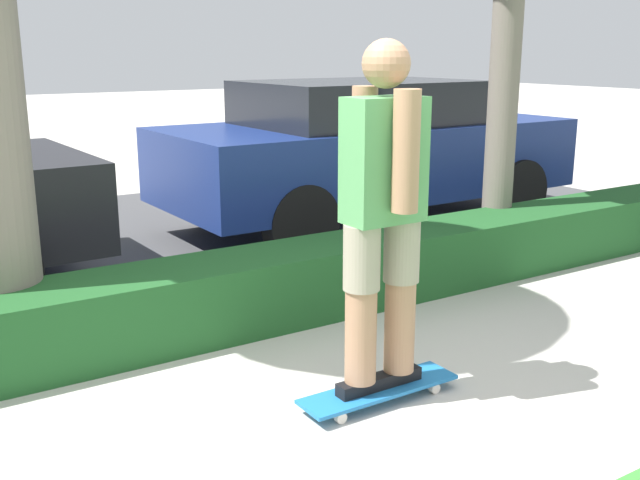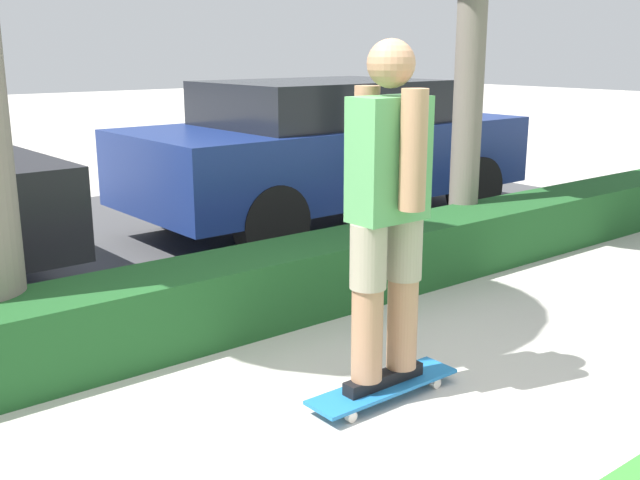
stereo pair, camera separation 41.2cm
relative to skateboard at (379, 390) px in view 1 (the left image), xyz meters
name	(u,v)px [view 1 (the left image)]	position (x,y,z in m)	size (l,w,h in m)	color
ground_plane	(371,425)	(-0.20, -0.19, -0.07)	(60.00, 60.00, 0.00)	#BCB7AD
street_asphalt	(111,246)	(-0.20, 4.01, -0.06)	(12.59, 5.00, 0.01)	#474749
hedge_row	(230,295)	(-0.20, 1.41, 0.18)	(12.59, 0.60, 0.49)	#1E5123
skateboard	(379,390)	(0.00, 0.00, 0.00)	(0.93, 0.24, 0.08)	#1E6BAD
skater_person	(383,211)	(0.00, 0.00, 0.99)	(0.52, 0.47, 1.83)	black
parked_car_middle	(367,149)	(2.44, 3.45, 0.76)	(4.46, 1.92, 1.53)	navy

